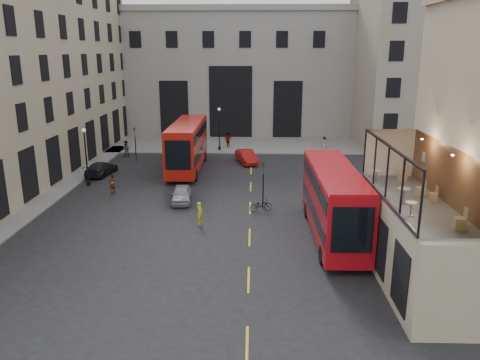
{
  "coord_description": "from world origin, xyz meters",
  "views": [
    {
      "loc": [
        -1.81,
        -23.11,
        12.06
      ],
      "look_at": [
        -2.74,
        9.5,
        3.0
      ],
      "focal_mm": 35.0,
      "sensor_mm": 36.0,
      "label": 1
    }
  ],
  "objects_px": {
    "car_a": "(181,194)",
    "cafe_table_mid": "(404,193)",
    "pedestrian_b": "(200,149)",
    "bus_far": "(187,144)",
    "cafe_chair_c": "(421,191)",
    "pedestrian_e": "(112,184)",
    "cafe_chair_a": "(460,223)",
    "traffic_light_far": "(135,140)",
    "car_c": "(101,168)",
    "pedestrian_a": "(127,149)",
    "cyclist": "(200,213)",
    "cafe_table_near": "(411,207)",
    "street_lamp_b": "(219,132)",
    "bicycle": "(261,205)",
    "cafe_chair_d": "(402,176)",
    "traffic_light_near": "(263,179)",
    "car_b": "(246,157)",
    "cafe_chair_b": "(433,196)",
    "bus_near": "(333,199)",
    "pedestrian_c": "(228,141)",
    "cafe_table_far": "(376,174)",
    "pedestrian_d": "(324,142)",
    "street_lamp_a": "(86,160)"
  },
  "relations": [
    {
      "from": "pedestrian_a",
      "to": "cyclist",
      "type": "bearing_deg",
      "value": -61.27
    },
    {
      "from": "car_c",
      "to": "cafe_table_far",
      "type": "height_order",
      "value": "cafe_table_far"
    },
    {
      "from": "traffic_light_far",
      "to": "pedestrian_e",
      "type": "xyz_separation_m",
      "value": [
        0.98,
        -12.46,
        -1.56
      ]
    },
    {
      "from": "cyclist",
      "to": "traffic_light_near",
      "type": "bearing_deg",
      "value": -43.45
    },
    {
      "from": "street_lamp_b",
      "to": "bus_far",
      "type": "relative_size",
      "value": 0.43
    },
    {
      "from": "pedestrian_e",
      "to": "cafe_chair_d",
      "type": "distance_m",
      "value": 24.42
    },
    {
      "from": "pedestrian_d",
      "to": "street_lamp_b",
      "type": "bearing_deg",
      "value": 60.78
    },
    {
      "from": "pedestrian_b",
      "to": "bus_far",
      "type": "bearing_deg",
      "value": -137.06
    },
    {
      "from": "pedestrian_e",
      "to": "cafe_chair_b",
      "type": "bearing_deg",
      "value": 78.09
    },
    {
      "from": "pedestrian_c",
      "to": "cafe_table_mid",
      "type": "distance_m",
      "value": 37.78
    },
    {
      "from": "bus_far",
      "to": "cafe_chair_c",
      "type": "relative_size",
      "value": 14.66
    },
    {
      "from": "pedestrian_d",
      "to": "car_b",
      "type": "bearing_deg",
      "value": 94.05
    },
    {
      "from": "car_b",
      "to": "cafe_table_far",
      "type": "distance_m",
      "value": 25.47
    },
    {
      "from": "traffic_light_near",
      "to": "cafe_table_mid",
      "type": "relative_size",
      "value": 4.8
    },
    {
      "from": "street_lamp_b",
      "to": "bus_near",
      "type": "xyz_separation_m",
      "value": [
        9.5,
        -27.7,
        0.27
      ]
    },
    {
      "from": "car_a",
      "to": "cafe_chair_a",
      "type": "distance_m",
      "value": 23.21
    },
    {
      "from": "car_b",
      "to": "car_c",
      "type": "height_order",
      "value": "car_b"
    },
    {
      "from": "street_lamp_a",
      "to": "pedestrian_a",
      "type": "relative_size",
      "value": 2.78
    },
    {
      "from": "pedestrian_c",
      "to": "bus_far",
      "type": "bearing_deg",
      "value": 35.73
    },
    {
      "from": "pedestrian_d",
      "to": "pedestrian_c",
      "type": "bearing_deg",
      "value": 54.08
    },
    {
      "from": "cyclist",
      "to": "pedestrian_a",
      "type": "xyz_separation_m",
      "value": [
        -11.02,
        21.69,
        0.14
      ]
    },
    {
      "from": "bicycle",
      "to": "cafe_table_near",
      "type": "bearing_deg",
      "value": -174.78
    },
    {
      "from": "car_c",
      "to": "pedestrian_b",
      "type": "height_order",
      "value": "pedestrian_b"
    },
    {
      "from": "bus_near",
      "to": "cyclist",
      "type": "bearing_deg",
      "value": 166.81
    },
    {
      "from": "street_lamp_a",
      "to": "car_b",
      "type": "bearing_deg",
      "value": 32.75
    },
    {
      "from": "bicycle",
      "to": "cafe_chair_d",
      "type": "xyz_separation_m",
      "value": [
        8.23,
        -7.47,
        4.39
      ]
    },
    {
      "from": "traffic_light_far",
      "to": "pedestrian_e",
      "type": "distance_m",
      "value": 12.59
    },
    {
      "from": "cafe_chair_c",
      "to": "cafe_chair_d",
      "type": "height_order",
      "value": "cafe_chair_d"
    },
    {
      "from": "bus_far",
      "to": "cafe_table_far",
      "type": "relative_size",
      "value": 16.96
    },
    {
      "from": "bus_near",
      "to": "car_b",
      "type": "distance_m",
      "value": 21.93
    },
    {
      "from": "cyclist",
      "to": "pedestrian_c",
      "type": "bearing_deg",
      "value": 7.49
    },
    {
      "from": "car_c",
      "to": "cafe_chair_d",
      "type": "distance_m",
      "value": 30.29
    },
    {
      "from": "pedestrian_e",
      "to": "pedestrian_a",
      "type": "bearing_deg",
      "value": -146.04
    },
    {
      "from": "pedestrian_e",
      "to": "cafe_chair_a",
      "type": "xyz_separation_m",
      "value": [
        21.17,
        -19.45,
        4.02
      ]
    },
    {
      "from": "bus_far",
      "to": "cafe_chair_c",
      "type": "distance_m",
      "value": 28.11
    },
    {
      "from": "traffic_light_far",
      "to": "cafe_table_near",
      "type": "height_order",
      "value": "cafe_table_near"
    },
    {
      "from": "traffic_light_far",
      "to": "car_c",
      "type": "height_order",
      "value": "traffic_light_far"
    },
    {
      "from": "pedestrian_b",
      "to": "cafe_chair_c",
      "type": "height_order",
      "value": "cafe_chair_c"
    },
    {
      "from": "pedestrian_d",
      "to": "pedestrian_e",
      "type": "bearing_deg",
      "value": 96.79
    },
    {
      "from": "car_a",
      "to": "cafe_table_mid",
      "type": "xyz_separation_m",
      "value": [
        13.48,
        -13.82,
        4.47
      ]
    },
    {
      "from": "cyclist",
      "to": "pedestrian_d",
      "type": "xyz_separation_m",
      "value": [
        12.84,
        27.31,
        -0.05
      ]
    },
    {
      "from": "traffic_light_near",
      "to": "cafe_table_near",
      "type": "distance_m",
      "value": 15.93
    },
    {
      "from": "street_lamp_b",
      "to": "pedestrian_b",
      "type": "bearing_deg",
      "value": -117.97
    },
    {
      "from": "cafe_chair_b",
      "to": "bus_far",
      "type": "bearing_deg",
      "value": 123.64
    },
    {
      "from": "pedestrian_e",
      "to": "bus_near",
      "type": "bearing_deg",
      "value": 86.1
    },
    {
      "from": "car_b",
      "to": "pedestrian_b",
      "type": "relative_size",
      "value": 2.38
    },
    {
      "from": "car_b",
      "to": "cafe_table_mid",
      "type": "distance_m",
      "value": 29.25
    },
    {
      "from": "cyclist",
      "to": "pedestrian_e",
      "type": "distance_m",
      "value": 11.03
    },
    {
      "from": "street_lamp_b",
      "to": "bicycle",
      "type": "xyz_separation_m",
      "value": [
        4.82,
        -22.66,
        -1.92
      ]
    },
    {
      "from": "cafe_table_mid",
      "to": "cafe_chair_c",
      "type": "xyz_separation_m",
      "value": [
        1.33,
        1.35,
        -0.27
      ]
    }
  ]
}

